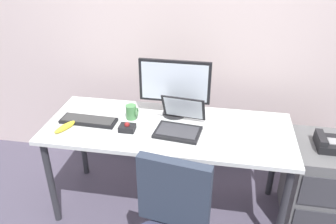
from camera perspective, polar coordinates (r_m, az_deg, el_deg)
The scene contains 11 objects.
ground_plane at distance 2.89m, azimuth -0.00°, elevation -15.42°, with size 8.00×8.00×0.00m, color #494355.
back_wall at distance 2.83m, azimuth 2.56°, elevation 16.24°, with size 6.00×0.10×2.80m, color beige.
desk at distance 2.46m, azimuth -0.00°, elevation -4.02°, with size 1.76×0.70×0.75m.
file_cabinet at distance 2.78m, azimuth 23.81°, elevation -11.09°, with size 0.42×0.53×0.68m.
desk_phone at distance 2.56m, azimuth 25.34°, elevation -4.75°, with size 0.17×0.20×0.09m.
monitor_main at distance 2.47m, azimuth 1.11°, elevation 4.62°, with size 0.52×0.18×0.43m.
keyboard at distance 2.54m, azimuth -13.21°, elevation -1.39°, with size 0.41×0.15×0.03m.
laptop at distance 2.37m, azimuth 2.01°, elevation -1.86°, with size 0.34×0.35×0.22m.
trackball_mouse at distance 2.39m, azimuth -6.88°, elevation -2.62°, with size 0.11×0.09×0.07m.
coffee_mug at distance 2.52m, azimuth -6.14°, elevation 0.01°, with size 0.09×0.08×0.11m.
banana at distance 2.49m, azimuth -16.92°, elevation -2.41°, with size 0.19×0.04×0.04m, color yellow.
Camera 1 is at (0.36, -2.04, 2.01)m, focal length 36.22 mm.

